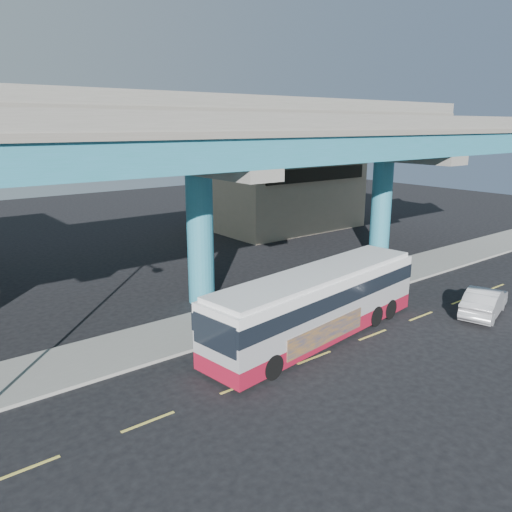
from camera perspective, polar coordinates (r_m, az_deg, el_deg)
ground at (r=22.82m, az=6.12°, el=-11.21°), size 120.00×120.00×0.00m
sidewalk at (r=26.65m, az=-2.16°, el=-7.02°), size 70.00×4.00×0.15m
lane_markings at (r=22.63m, az=6.65°, el=-11.45°), size 58.00×0.12×0.01m
viaduct at (r=27.77m, az=-6.83°, el=12.97°), size 52.00×12.40×11.70m
building_beige at (r=50.06m, az=2.82°, el=7.35°), size 14.00×10.23×7.00m
transit_bus at (r=23.97m, az=7.05°, el=-5.21°), size 13.17×4.44×3.32m
sedan at (r=29.63m, az=24.64°, el=-4.72°), size 4.17×5.52×1.53m
stop_sign at (r=25.97m, az=2.21°, el=-3.71°), size 0.67×0.08×2.24m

